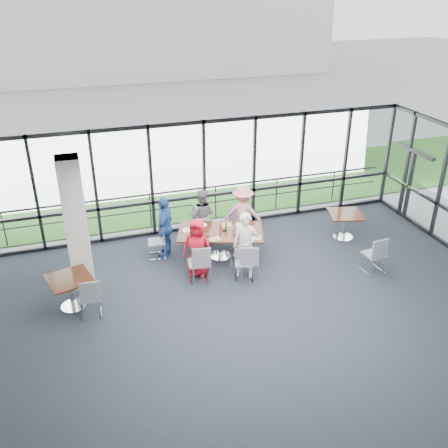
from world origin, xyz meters
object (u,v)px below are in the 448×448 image
object	(u,v)px
diner_near_left	(197,248)
diner_far_right	(243,213)
diner_near_right	(245,246)
diner_end	(165,227)
chair_main_end	(157,242)
chair_main_fr	(237,224)
side_table_left	(70,283)
side_table_right	(345,217)
main_table	(220,235)
chair_spare_r	(374,254)
chair_main_fl	(204,223)
chair_main_nr	(244,262)
chair_main_nl	(198,263)
structural_column	(76,224)
chair_spare_la	(90,297)
chair_spare_lb	(81,266)
diner_far_left	(202,216)

from	to	relation	value
diner_near_left	diner_far_right	bearing A→B (deg)	67.87
diner_near_left	diner_near_right	size ratio (longest dim) A/B	0.89
diner_end	chair_main_end	world-z (taller)	diner_end
diner_far_right	chair_main_fr	xyz separation A→B (m)	(-0.10, 0.15, -0.39)
side_table_left	side_table_right	world-z (taller)	same
chair_main_end	main_table	bearing A→B (deg)	79.68
chair_main_fr	chair_spare_r	world-z (taller)	chair_spare_r
chair_main_end	diner_near_right	bearing A→B (deg)	57.29
diner_near_left	side_table_left	bearing A→B (deg)	-142.96
diner_far_right	chair_main_fl	xyz separation A→B (m)	(-1.00, 0.37, -0.33)
main_table	chair_main_nr	size ratio (longest dim) A/B	2.63
chair_main_fl	chair_main_fr	size ratio (longest dim) A/B	1.16
chair_main_nl	chair_main_nr	bearing A→B (deg)	-6.18
diner_near_right	diner_far_right	bearing A→B (deg)	96.92
chair_main_fr	chair_main_end	xyz separation A→B (m)	(-2.37, -0.39, 0.04)
chair_main_fr	diner_near_left	bearing A→B (deg)	48.49
diner_far_right	chair_spare_r	xyz separation A→B (m)	(2.53, -2.60, -0.32)
main_table	diner_end	bearing A→B (deg)	177.23
structural_column	side_table_right	distance (m)	7.21
side_table_left	chair_main_fr	distance (m)	5.01
side_table_right	chair_main_fr	xyz separation A→B (m)	(-2.86, 0.94, -0.23)
structural_column	chair_spare_r	world-z (taller)	structural_column
side_table_right	chair_main_nl	size ratio (longest dim) A/B	1.14
diner_near_right	chair_spare_la	size ratio (longest dim) A/B	1.82
chair_main_nl	chair_spare_lb	xyz separation A→B (m)	(-2.69, 0.82, -0.07)
side_table_right	diner_near_right	xyz separation A→B (m)	(-3.34, -1.02, 0.20)
diner_near_right	diner_far_right	world-z (taller)	diner_near_right
diner_near_left	chair_main_nl	size ratio (longest dim) A/B	1.56
structural_column	chair_main_fl	bearing A→B (deg)	21.13
side_table_left	diner_near_left	bearing A→B (deg)	8.81
diner_near_right	chair_main_nr	distance (m)	0.40
chair_main_fl	chair_main_end	world-z (taller)	chair_main_fl
diner_far_left	diner_end	size ratio (longest dim) A/B	0.92
main_table	diner_end	xyz separation A→B (m)	(-1.34, 0.53, 0.19)
chair_spare_r	diner_far_right	bearing A→B (deg)	128.92
main_table	chair_main_fr	world-z (taller)	chair_main_fr
structural_column	side_table_right	xyz separation A→B (m)	(7.15, 0.16, -0.96)
diner_near_right	side_table_left	bearing A→B (deg)	-154.44
diner_far_right	chair_spare_r	bearing A→B (deg)	160.62
side_table_right	diner_far_right	xyz separation A→B (m)	(-2.75, 0.79, 0.16)
diner_far_left	chair_spare_r	size ratio (longest dim) A/B	1.58
chair_main_fl	structural_column	bearing A→B (deg)	40.47
chair_main_nr	chair_main_fr	bearing A→B (deg)	92.83
diner_near_left	chair_main_fl	distance (m)	1.90
chair_spare_lb	chair_spare_r	size ratio (longest dim) A/B	0.85
structural_column	chair_main_nr	size ratio (longest dim) A/B	3.46
diner_far_right	chair_main_fr	world-z (taller)	diner_far_right
chair_main_fl	chair_spare_la	bearing A→B (deg)	57.78
diner_near_left	diner_near_right	xyz separation A→B (m)	(1.09, -0.42, 0.09)
diner_far_left	diner_far_right	size ratio (longest dim) A/B	0.95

